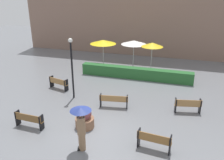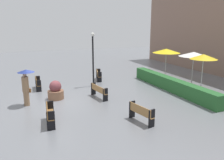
{
  "view_description": "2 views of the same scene",
  "coord_description": "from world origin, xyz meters",
  "px_view_note": "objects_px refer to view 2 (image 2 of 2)",
  "views": [
    {
      "loc": [
        4.01,
        -9.62,
        7.02
      ],
      "look_at": [
        -0.53,
        5.32,
        0.88
      ],
      "focal_mm": 37.81,
      "sensor_mm": 36.0,
      "label": 1
    },
    {
      "loc": [
        13.82,
        -1.54,
        4.61
      ],
      "look_at": [
        1.07,
        3.62,
        1.31
      ],
      "focal_mm": 36.78,
      "sensor_mm": 36.0,
      "label": 2
    }
  ],
  "objects_px": {
    "bench_mid_center": "(99,90)",
    "pedestrian_with_umbrella": "(26,83)",
    "planter_pot": "(56,91)",
    "patio_umbrella_white": "(194,54)",
    "bench_far_left": "(98,74)",
    "patio_umbrella_yellow_far": "(204,57)",
    "bench_near_right": "(49,113)",
    "patio_umbrella_yellow": "(166,51)",
    "bench_near_left": "(38,83)",
    "bench_far_right": "(141,112)",
    "lamp_post": "(93,54)"
  },
  "relations": [
    {
      "from": "bench_mid_center",
      "to": "pedestrian_with_umbrella",
      "type": "relative_size",
      "value": 0.84
    },
    {
      "from": "planter_pot",
      "to": "patio_umbrella_white",
      "type": "xyz_separation_m",
      "value": [
        0.37,
        10.55,
        1.91
      ]
    },
    {
      "from": "bench_far_left",
      "to": "patio_umbrella_yellow_far",
      "type": "xyz_separation_m",
      "value": [
        5.98,
        5.69,
        1.98
      ]
    },
    {
      "from": "bench_near_right",
      "to": "bench_far_left",
      "type": "distance_m",
      "value": 9.17
    },
    {
      "from": "pedestrian_with_umbrella",
      "to": "patio_umbrella_yellow",
      "type": "distance_m",
      "value": 12.07
    },
    {
      "from": "bench_mid_center",
      "to": "bench_near_left",
      "type": "relative_size",
      "value": 1.09
    },
    {
      "from": "pedestrian_with_umbrella",
      "to": "patio_umbrella_yellow",
      "type": "xyz_separation_m",
      "value": [
        -2.94,
        11.65,
        1.06
      ]
    },
    {
      "from": "bench_near_left",
      "to": "patio_umbrella_yellow_far",
      "type": "relative_size",
      "value": 0.62
    },
    {
      "from": "bench_far_right",
      "to": "lamp_post",
      "type": "height_order",
      "value": "lamp_post"
    },
    {
      "from": "bench_mid_center",
      "to": "bench_near_left",
      "type": "distance_m",
      "value": 5.07
    },
    {
      "from": "lamp_post",
      "to": "patio_umbrella_yellow_far",
      "type": "height_order",
      "value": "lamp_post"
    },
    {
      "from": "bench_far_right",
      "to": "patio_umbrella_yellow_far",
      "type": "relative_size",
      "value": 0.59
    },
    {
      "from": "pedestrian_with_umbrella",
      "to": "patio_umbrella_yellow_far",
      "type": "relative_size",
      "value": 0.8
    },
    {
      "from": "patio_umbrella_yellow",
      "to": "planter_pot",
      "type": "bearing_deg",
      "value": -76.78
    },
    {
      "from": "bench_near_left",
      "to": "patio_umbrella_white",
      "type": "height_order",
      "value": "patio_umbrella_white"
    },
    {
      "from": "bench_far_left",
      "to": "patio_umbrella_yellow",
      "type": "distance_m",
      "value": 6.24
    },
    {
      "from": "bench_near_right",
      "to": "planter_pot",
      "type": "relative_size",
      "value": 1.33
    },
    {
      "from": "pedestrian_with_umbrella",
      "to": "lamp_post",
      "type": "bearing_deg",
      "value": 119.45
    },
    {
      "from": "bench_near_right",
      "to": "bench_mid_center",
      "type": "xyz_separation_m",
      "value": [
        -2.94,
        3.46,
        -0.03
      ]
    },
    {
      "from": "bench_near_right",
      "to": "bench_mid_center",
      "type": "distance_m",
      "value": 4.54
    },
    {
      "from": "patio_umbrella_yellow",
      "to": "patio_umbrella_white",
      "type": "relative_size",
      "value": 1.0
    },
    {
      "from": "bench_near_left",
      "to": "patio_umbrella_white",
      "type": "relative_size",
      "value": 0.63
    },
    {
      "from": "planter_pot",
      "to": "bench_mid_center",
      "type": "bearing_deg",
      "value": 72.06
    },
    {
      "from": "lamp_post",
      "to": "patio_umbrella_white",
      "type": "distance_m",
      "value": 7.77
    },
    {
      "from": "bench_far_left",
      "to": "patio_umbrella_yellow",
      "type": "bearing_deg",
      "value": 74.92
    },
    {
      "from": "bench_mid_center",
      "to": "patio_umbrella_yellow",
      "type": "xyz_separation_m",
      "value": [
        -3.17,
        7.31,
        1.93
      ]
    },
    {
      "from": "bench_far_right",
      "to": "pedestrian_with_umbrella",
      "type": "height_order",
      "value": "pedestrian_with_umbrella"
    },
    {
      "from": "bench_near_right",
      "to": "bench_near_left",
      "type": "height_order",
      "value": "bench_near_right"
    },
    {
      "from": "pedestrian_with_umbrella",
      "to": "bench_far_right",
      "type": "bearing_deg",
      "value": 47.02
    },
    {
      "from": "patio_umbrella_white",
      "to": "pedestrian_with_umbrella",
      "type": "bearing_deg",
      "value": -88.86
    },
    {
      "from": "bench_far_right",
      "to": "bench_far_left",
      "type": "bearing_deg",
      "value": 174.18
    },
    {
      "from": "bench_near_left",
      "to": "lamp_post",
      "type": "distance_m",
      "value": 4.6
    },
    {
      "from": "bench_far_left",
      "to": "pedestrian_with_umbrella",
      "type": "distance_m",
      "value": 7.48
    },
    {
      "from": "bench_mid_center",
      "to": "patio_umbrella_yellow_far",
      "type": "height_order",
      "value": "patio_umbrella_yellow_far"
    },
    {
      "from": "bench_far_left",
      "to": "bench_near_left",
      "type": "distance_m",
      "value": 5.18
    },
    {
      "from": "planter_pot",
      "to": "lamp_post",
      "type": "distance_m",
      "value": 4.35
    },
    {
      "from": "bench_near_right",
      "to": "patio_umbrella_yellow",
      "type": "xyz_separation_m",
      "value": [
        -6.12,
        10.78,
        1.9
      ]
    },
    {
      "from": "bench_near_left",
      "to": "patio_umbrella_yellow",
      "type": "xyz_separation_m",
      "value": [
        0.5,
        10.8,
        1.94
      ]
    },
    {
      "from": "bench_near_right",
      "to": "bench_far_right",
      "type": "xyz_separation_m",
      "value": [
        1.47,
        4.11,
        -0.02
      ]
    },
    {
      "from": "pedestrian_with_umbrella",
      "to": "planter_pot",
      "type": "relative_size",
      "value": 1.78
    },
    {
      "from": "patio_umbrella_yellow",
      "to": "lamp_post",
      "type": "bearing_deg",
      "value": -88.72
    },
    {
      "from": "bench_mid_center",
      "to": "pedestrian_with_umbrella",
      "type": "distance_m",
      "value": 4.43
    },
    {
      "from": "bench_near_right",
      "to": "bench_mid_center",
      "type": "relative_size",
      "value": 0.89
    },
    {
      "from": "bench_far_left",
      "to": "lamp_post",
      "type": "xyz_separation_m",
      "value": [
        1.7,
        -0.98,
        1.99
      ]
    },
    {
      "from": "planter_pot",
      "to": "patio_umbrella_yellow",
      "type": "height_order",
      "value": "patio_umbrella_yellow"
    },
    {
      "from": "planter_pot",
      "to": "bench_near_right",
      "type": "bearing_deg",
      "value": -12.72
    },
    {
      "from": "patio_umbrella_yellow",
      "to": "patio_umbrella_yellow_far",
      "type": "xyz_separation_m",
      "value": [
        4.43,
        -0.04,
        0.04
      ]
    },
    {
      "from": "bench_far_right",
      "to": "patio_umbrella_white",
      "type": "xyz_separation_m",
      "value": [
        -4.9,
        7.29,
        1.91
      ]
    },
    {
      "from": "bench_mid_center",
      "to": "bench_far_left",
      "type": "height_order",
      "value": "bench_far_left"
    },
    {
      "from": "bench_near_right",
      "to": "lamp_post",
      "type": "bearing_deg",
      "value": 145.74
    }
  ]
}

